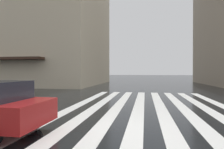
# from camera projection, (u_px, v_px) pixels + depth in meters

# --- Properties ---
(ground_plane) EXTENTS (220.00, 220.00, 0.00)m
(ground_plane) POSITION_uv_depth(u_px,v_px,m) (113.00, 130.00, 5.59)
(ground_plane) COLOR black
(zebra_crossing) EXTENTS (13.00, 7.50, 0.01)m
(zebra_crossing) POSITION_uv_depth(u_px,v_px,m) (150.00, 107.00, 9.35)
(zebra_crossing) COLOR silver
(zebra_crossing) RESTS_ON ground_plane
(haussmann_block_mid) EXTENTS (16.44, 24.65, 24.31)m
(haussmann_block_mid) POSITION_uv_depth(u_px,v_px,m) (16.00, 1.00, 28.21)
(haussmann_block_mid) COLOR beige
(haussmann_block_mid) RESTS_ON ground_plane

